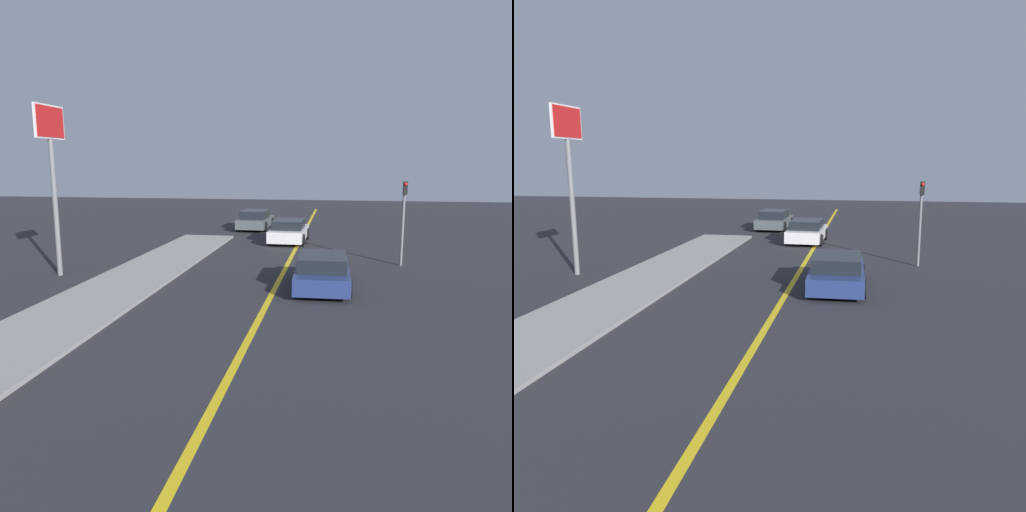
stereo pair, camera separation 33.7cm
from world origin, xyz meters
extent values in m
cube|color=gold|center=(0.00, 18.00, 0.00)|extent=(0.20, 60.00, 0.01)
cube|color=gray|center=(-5.51, 14.29, 0.06)|extent=(2.97, 28.58, 0.11)
cube|color=navy|center=(1.65, 17.24, 0.46)|extent=(1.97, 4.26, 0.59)
cube|color=black|center=(1.65, 17.03, 1.00)|extent=(1.70, 2.36, 0.48)
cylinder|color=black|center=(0.73, 18.53, 0.31)|extent=(0.23, 0.62, 0.62)
cylinder|color=black|center=(2.52, 18.57, 0.31)|extent=(0.23, 0.62, 0.62)
cylinder|color=black|center=(0.79, 15.91, 0.31)|extent=(0.23, 0.62, 0.62)
cylinder|color=black|center=(2.58, 15.95, 0.31)|extent=(0.23, 0.62, 0.62)
cube|color=silver|center=(-0.57, 27.47, 0.49)|extent=(2.00, 4.04, 0.62)
cube|color=black|center=(-0.57, 27.27, 1.04)|extent=(1.72, 2.24, 0.48)
cylinder|color=black|center=(-1.42, 28.73, 0.33)|extent=(0.24, 0.67, 0.66)
cylinder|color=black|center=(0.35, 28.67, 0.33)|extent=(0.24, 0.67, 0.66)
cylinder|color=black|center=(-1.50, 26.27, 0.33)|extent=(0.24, 0.67, 0.66)
cylinder|color=black|center=(0.27, 26.21, 0.33)|extent=(0.24, 0.67, 0.66)
cube|color=#4C5156|center=(-3.37, 32.64, 0.49)|extent=(2.00, 4.11, 0.60)
cube|color=black|center=(-3.37, 32.44, 1.04)|extent=(1.72, 2.28, 0.51)
cylinder|color=black|center=(-4.21, 33.92, 0.34)|extent=(0.24, 0.69, 0.69)
cylinder|color=black|center=(-2.44, 33.87, 0.34)|extent=(0.24, 0.69, 0.69)
cylinder|color=black|center=(-4.29, 31.42, 0.34)|extent=(0.24, 0.69, 0.69)
cylinder|color=black|center=(-2.52, 31.36, 0.34)|extent=(0.24, 0.69, 0.69)
cylinder|color=slate|center=(4.91, 21.74, 1.82)|extent=(0.12, 0.12, 3.65)
cube|color=black|center=(4.91, 21.56, 3.37)|extent=(0.18, 0.18, 0.55)
sphere|color=red|center=(4.91, 21.47, 3.54)|extent=(0.14, 0.14, 0.14)
cylinder|color=slate|center=(-8.73, 17.53, 2.69)|extent=(0.20, 0.20, 5.37)
cube|color=silver|center=(-8.73, 17.53, 5.94)|extent=(0.08, 1.92, 1.26)
cube|color=red|center=(-8.73, 17.53, 5.94)|extent=(0.12, 1.80, 1.14)
camera|label=1|loc=(2.18, -0.36, 4.43)|focal=35.00mm
camera|label=2|loc=(2.51, -0.30, 4.43)|focal=35.00mm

